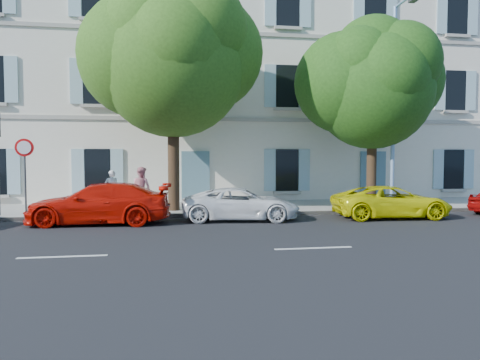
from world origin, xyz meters
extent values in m
plane|color=black|center=(0.00, 0.00, 0.00)|extent=(90.00, 90.00, 0.00)
cube|color=#A09E96|center=(0.00, 4.45, 0.07)|extent=(36.00, 4.50, 0.15)
cube|color=#9E998E|center=(0.00, 2.28, 0.08)|extent=(36.00, 0.16, 0.16)
cube|color=silver|center=(0.00, 10.20, 6.00)|extent=(28.00, 7.00, 12.00)
imported|color=red|center=(-5.85, 1.15, 0.70)|extent=(4.93, 2.31, 1.39)
imported|color=white|center=(-0.96, 1.27, 0.58)|extent=(4.40, 2.45, 1.16)
imported|color=#D8D409|center=(4.64, 0.92, 0.60)|extent=(4.41, 2.23, 1.19)
cylinder|color=#3A2819|center=(-3.28, 3.41, 1.94)|extent=(0.45, 0.45, 3.58)
ellipsoid|color=#3B701C|center=(-3.28, 3.41, 5.88)|extent=(5.73, 5.73, 6.30)
cylinder|color=#3A2819|center=(4.90, 3.19, 1.67)|extent=(0.40, 0.40, 3.04)
ellipsoid|color=#295E18|center=(4.90, 3.19, 5.05)|extent=(4.94, 4.94, 5.44)
cylinder|color=#383A3D|center=(-8.58, 2.63, 1.32)|extent=(0.06, 0.06, 2.34)
cylinder|color=red|center=(-8.58, 2.59, 2.60)|extent=(0.64, 0.10, 0.64)
cylinder|color=#7293BF|center=(5.57, 2.70, 4.22)|extent=(0.16, 0.16, 8.14)
cylinder|color=#7293BF|center=(5.57, 1.99, 8.29)|extent=(0.20, 1.43, 0.10)
imported|color=silver|center=(-5.76, 4.38, 0.93)|extent=(0.60, 0.41, 1.57)
imported|color=pink|center=(-4.55, 3.73, 1.01)|extent=(1.05, 1.04, 1.71)
camera|label=1|loc=(-3.72, -15.14, 2.35)|focal=35.00mm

